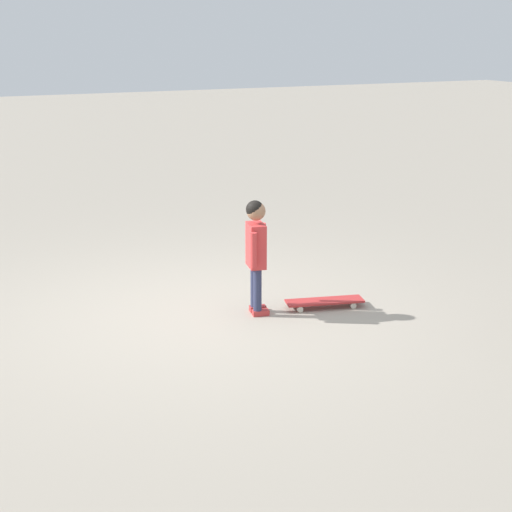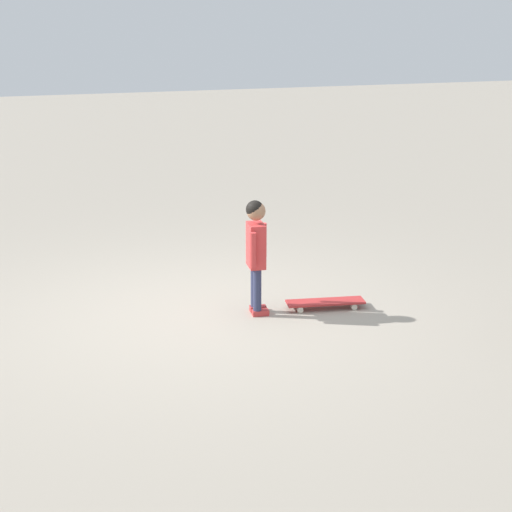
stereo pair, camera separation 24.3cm
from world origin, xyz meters
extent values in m
plane|color=#9E9384|center=(0.00, 0.00, 0.00)|extent=(50.00, 50.00, 0.00)
cylinder|color=#2D3351|center=(-0.52, 0.13, 0.24)|extent=(0.08, 0.08, 0.42)
cube|color=#B73333|center=(-0.55, 0.13, 0.03)|extent=(0.16, 0.11, 0.05)
cylinder|color=#2D3351|center=(-0.50, 0.23, 0.24)|extent=(0.08, 0.08, 0.42)
cube|color=#B73333|center=(-0.53, 0.24, 0.03)|extent=(0.16, 0.11, 0.05)
cube|color=#D13838|center=(-0.51, 0.18, 0.65)|extent=(0.18, 0.26, 0.40)
cylinder|color=#D13838|center=(-0.64, 0.05, 0.65)|extent=(0.06, 0.06, 0.32)
cylinder|color=#D13838|center=(-0.42, 0.32, 0.65)|extent=(0.06, 0.06, 0.32)
sphere|color=#9E7051|center=(-0.51, 0.18, 0.96)|extent=(0.17, 0.17, 0.17)
sphere|color=black|center=(-0.50, 0.18, 0.98)|extent=(0.16, 0.16, 0.16)
cube|color=#B22D2D|center=(-1.16, 0.31, 0.07)|extent=(0.76, 0.36, 0.02)
cube|color=#B7B7BC|center=(-1.41, 0.37, 0.05)|extent=(0.06, 0.11, 0.02)
cube|color=#B7B7BC|center=(-0.91, 0.25, 0.05)|extent=(0.06, 0.11, 0.02)
cylinder|color=beige|center=(-1.43, 0.30, 0.03)|extent=(0.06, 0.04, 0.06)
cylinder|color=beige|center=(-1.39, 0.45, 0.03)|extent=(0.06, 0.04, 0.06)
cylinder|color=beige|center=(-0.93, 0.18, 0.03)|extent=(0.06, 0.04, 0.06)
cylinder|color=beige|center=(-0.89, 0.32, 0.03)|extent=(0.06, 0.04, 0.06)
camera|label=1|loc=(2.30, 6.24, 2.52)|focal=54.41mm
camera|label=2|loc=(2.08, 6.34, 2.52)|focal=54.41mm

